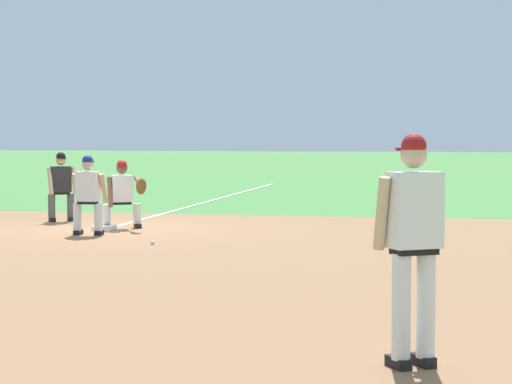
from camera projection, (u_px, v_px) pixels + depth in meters
name	position (u px, v px, depth m)	size (l,w,h in m)	color
ground_plane	(104.00, 230.00, 19.07)	(160.00, 160.00, 0.00)	#47843D
infield_dirt_patch	(195.00, 270.00, 13.48)	(18.00, 18.00, 0.01)	#936B47
foul_line_stripe	(215.00, 200.00, 27.66)	(17.57, 0.10, 0.00)	white
first_base_bag	(104.00, 228.00, 19.06)	(0.38, 0.38, 0.09)	white
baseball	(153.00, 243.00, 16.58)	(0.07, 0.07, 0.07)	white
pitcher	(413.00, 235.00, 7.88)	(0.84, 0.57, 1.86)	black
first_baseman	(124.00, 191.00, 19.31)	(0.82, 1.03, 1.34)	black
baserunner	(88.00, 192.00, 18.10)	(0.45, 0.60, 1.46)	black
umpire	(61.00, 184.00, 20.89)	(0.64, 0.68, 1.46)	black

